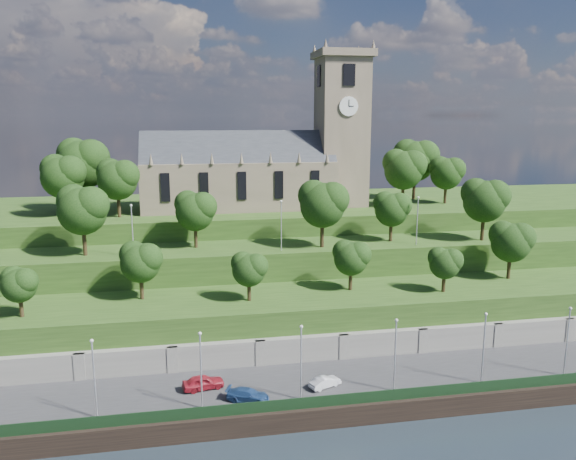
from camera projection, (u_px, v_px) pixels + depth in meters
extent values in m
plane|color=black|center=(326.00, 428.00, 55.77)|extent=(320.00, 320.00, 0.00)
cube|color=#2D2D30|center=(312.00, 390.00, 61.35)|extent=(160.00, 12.00, 2.00)
cube|color=black|center=(326.00, 418.00, 55.50)|extent=(160.00, 0.50, 2.20)
cube|color=#163218|center=(324.00, 401.00, 55.83)|extent=(160.00, 0.10, 1.20)
cube|color=slate|center=(301.00, 355.00, 66.83)|extent=(160.00, 2.00, 5.00)
cube|color=slate|center=(80.00, 375.00, 61.66)|extent=(1.20, 0.60, 5.00)
cube|color=slate|center=(173.00, 368.00, 63.42)|extent=(1.20, 0.60, 5.00)
cube|color=slate|center=(261.00, 361.00, 65.18)|extent=(1.20, 0.60, 5.00)
cube|color=slate|center=(344.00, 355.00, 66.94)|extent=(1.20, 0.60, 5.00)
cube|color=slate|center=(422.00, 348.00, 68.70)|extent=(1.20, 0.60, 5.00)
cube|color=slate|center=(497.00, 343.00, 70.47)|extent=(1.20, 0.60, 5.00)
cube|color=slate|center=(568.00, 337.00, 72.23)|extent=(1.20, 0.60, 5.00)
cube|color=#254316|center=(292.00, 325.00, 72.32)|extent=(160.00, 12.00, 8.00)
cube|color=#254316|center=(278.00, 285.00, 82.52)|extent=(160.00, 10.00, 12.00)
cube|color=#254316|center=(259.00, 244.00, 102.46)|extent=(160.00, 32.00, 15.00)
cube|color=#6B5D4B|center=(238.00, 184.00, 95.60)|extent=(32.00, 12.00, 8.00)
cube|color=#272A30|center=(238.00, 161.00, 94.79)|extent=(32.00, 10.18, 10.18)
cone|color=#6B5D4B|center=(151.00, 159.00, 86.37)|extent=(0.70, 0.70, 1.80)
cone|color=#6B5D4B|center=(182.00, 159.00, 87.19)|extent=(0.70, 0.70, 1.80)
cone|color=#6B5D4B|center=(212.00, 158.00, 88.01)|extent=(0.70, 0.70, 1.80)
cone|color=#6B5D4B|center=(241.00, 158.00, 88.83)|extent=(0.70, 0.70, 1.80)
cone|color=#6B5D4B|center=(271.00, 158.00, 89.65)|extent=(0.70, 0.70, 1.80)
cone|color=#6B5D4B|center=(299.00, 157.00, 90.47)|extent=(0.70, 0.70, 1.80)
cone|color=#6B5D4B|center=(327.00, 157.00, 91.30)|extent=(0.70, 0.70, 1.80)
cube|color=black|center=(165.00, 187.00, 87.52)|extent=(1.40, 0.25, 4.50)
cube|color=black|center=(204.00, 187.00, 88.58)|extent=(1.40, 0.25, 4.50)
cube|color=black|center=(242.00, 186.00, 89.64)|extent=(1.40, 0.25, 4.50)
cube|color=black|center=(279.00, 185.00, 90.69)|extent=(1.40, 0.25, 4.50)
cube|color=black|center=(315.00, 184.00, 91.75)|extent=(1.40, 0.25, 4.50)
cube|color=#6B5D4B|center=(341.00, 133.00, 97.06)|extent=(8.00, 8.00, 25.00)
cube|color=#6B5D4B|center=(343.00, 54.00, 94.44)|extent=(9.20, 9.20, 1.20)
cone|color=#6B5D4B|center=(326.00, 43.00, 89.64)|extent=(0.80, 0.80, 1.60)
cone|color=#6B5D4B|center=(314.00, 49.00, 97.35)|extent=(0.80, 0.80, 1.60)
cone|color=#6B5D4B|center=(373.00, 45.00, 91.05)|extent=(0.80, 0.80, 1.60)
cone|color=#6B5D4B|center=(359.00, 50.00, 98.76)|extent=(0.80, 0.80, 1.60)
cube|color=black|center=(349.00, 75.00, 91.23)|extent=(2.00, 0.25, 3.50)
cube|color=black|center=(336.00, 78.00, 99.09)|extent=(2.00, 0.25, 3.50)
cube|color=black|center=(319.00, 76.00, 94.44)|extent=(0.25, 2.00, 3.50)
cube|color=black|center=(365.00, 77.00, 95.88)|extent=(0.25, 2.00, 3.50)
cylinder|color=white|center=(349.00, 106.00, 92.19)|extent=(3.20, 0.30, 3.20)
cylinder|color=white|center=(365.00, 107.00, 96.89)|extent=(0.30, 3.20, 3.20)
cube|color=black|center=(349.00, 103.00, 91.92)|extent=(0.12, 0.05, 1.10)
cube|color=black|center=(351.00, 106.00, 92.09)|extent=(0.80, 0.05, 0.12)
cylinder|color=black|center=(21.00, 306.00, 63.74)|extent=(0.47, 0.47, 2.52)
sphere|color=black|center=(19.00, 285.00, 63.26)|extent=(3.92, 3.92, 3.92)
sphere|color=black|center=(25.00, 281.00, 62.90)|extent=(2.94, 2.94, 2.94)
sphere|color=black|center=(13.00, 278.00, 63.45)|extent=(2.75, 2.75, 2.75)
cylinder|color=black|center=(142.00, 287.00, 69.83)|extent=(0.50, 0.50, 3.16)
sphere|color=black|center=(140.00, 263.00, 69.22)|extent=(4.92, 4.92, 4.92)
sphere|color=black|center=(148.00, 258.00, 68.77)|extent=(3.69, 3.69, 3.69)
sphere|color=black|center=(133.00, 254.00, 69.47)|extent=(3.44, 3.44, 3.44)
cylinder|color=black|center=(249.00, 290.00, 69.30)|extent=(0.48, 0.48, 2.65)
sphere|color=black|center=(249.00, 270.00, 68.79)|extent=(4.12, 4.12, 4.12)
sphere|color=black|center=(256.00, 266.00, 68.41)|extent=(3.09, 3.09, 3.09)
sphere|color=black|center=(242.00, 263.00, 69.00)|extent=(2.89, 2.89, 2.89)
cylinder|color=black|center=(350.00, 279.00, 73.60)|extent=(0.49, 0.49, 2.86)
sphere|color=black|center=(351.00, 259.00, 73.05)|extent=(4.45, 4.45, 4.45)
sphere|color=black|center=(359.00, 254.00, 72.64)|extent=(3.34, 3.34, 3.34)
sphere|color=black|center=(344.00, 251.00, 73.27)|extent=(3.12, 3.12, 3.12)
cylinder|color=black|center=(444.00, 282.00, 72.80)|extent=(0.47, 0.47, 2.54)
sphere|color=black|center=(445.00, 264.00, 72.31)|extent=(3.95, 3.95, 3.95)
sphere|color=black|center=(452.00, 260.00, 71.95)|extent=(2.96, 2.96, 2.96)
sphere|color=black|center=(438.00, 257.00, 72.51)|extent=(2.76, 2.76, 2.76)
cylinder|color=black|center=(509.00, 266.00, 78.62)|extent=(0.52, 0.52, 3.51)
sphere|color=black|center=(511.00, 243.00, 77.94)|extent=(5.46, 5.46, 5.46)
sphere|color=black|center=(521.00, 238.00, 77.44)|extent=(4.10, 4.10, 4.10)
sphere|color=black|center=(503.00, 234.00, 78.21)|extent=(3.82, 3.82, 3.82)
cylinder|color=black|center=(84.00, 240.00, 75.27)|extent=(0.54, 0.54, 4.12)
sphere|color=black|center=(82.00, 211.00, 74.47)|extent=(6.41, 6.41, 6.41)
sphere|color=black|center=(91.00, 204.00, 73.89)|extent=(4.81, 4.81, 4.81)
sphere|color=black|center=(74.00, 201.00, 74.79)|extent=(4.49, 4.49, 4.49)
cylinder|color=black|center=(196.00, 235.00, 79.87)|extent=(0.52, 0.52, 3.52)
sphere|color=black|center=(195.00, 212.00, 79.19)|extent=(5.47, 5.47, 5.47)
sphere|color=black|center=(203.00, 206.00, 78.69)|extent=(4.11, 4.11, 4.11)
sphere|color=black|center=(188.00, 204.00, 79.46)|extent=(3.83, 3.83, 3.83)
cylinder|color=black|center=(322.00, 233.00, 80.05)|extent=(0.54, 0.54, 4.14)
sphere|color=black|center=(322.00, 205.00, 79.25)|extent=(6.44, 6.44, 6.44)
sphere|color=black|center=(333.00, 199.00, 78.66)|extent=(4.83, 4.83, 4.83)
sphere|color=black|center=(313.00, 196.00, 79.56)|extent=(4.50, 4.50, 4.50)
cylinder|color=black|center=(391.00, 230.00, 84.02)|extent=(0.50, 0.50, 3.22)
sphere|color=black|center=(392.00, 210.00, 83.40)|extent=(5.01, 5.01, 5.01)
sphere|color=black|center=(399.00, 205.00, 82.94)|extent=(3.76, 3.76, 3.76)
sphere|color=black|center=(385.00, 203.00, 83.64)|extent=(3.51, 3.51, 3.51)
cylinder|color=black|center=(483.00, 227.00, 84.44)|extent=(0.54, 0.54, 4.04)
sphere|color=black|center=(484.00, 201.00, 83.65)|extent=(6.29, 6.29, 6.29)
sphere|color=black|center=(495.00, 196.00, 83.08)|extent=(4.71, 4.71, 4.71)
sphere|color=black|center=(476.00, 193.00, 83.97)|extent=(4.40, 4.40, 4.40)
cylinder|color=black|center=(65.00, 203.00, 87.28)|extent=(0.55, 0.55, 4.18)
sphere|color=black|center=(62.00, 177.00, 86.47)|extent=(6.50, 6.50, 6.50)
sphere|color=black|center=(70.00, 171.00, 85.87)|extent=(4.88, 4.88, 4.88)
sphere|color=black|center=(55.00, 169.00, 86.79)|extent=(4.55, 4.55, 4.55)
cylinder|color=black|center=(85.00, 195.00, 93.32)|extent=(0.59, 0.59, 5.15)
sphere|color=black|center=(82.00, 165.00, 92.33)|extent=(8.01, 8.01, 8.01)
sphere|color=black|center=(91.00, 158.00, 91.60)|extent=(6.01, 6.01, 6.01)
sphere|color=black|center=(74.00, 155.00, 92.72)|extent=(5.61, 5.61, 5.61)
cylinder|color=black|center=(119.00, 205.00, 86.85)|extent=(0.53, 0.53, 3.91)
sphere|color=black|center=(117.00, 180.00, 86.09)|extent=(6.08, 6.08, 6.08)
sphere|color=black|center=(125.00, 175.00, 85.54)|extent=(4.56, 4.56, 4.56)
sphere|color=black|center=(110.00, 172.00, 86.39)|extent=(4.25, 4.25, 4.25)
cylinder|color=black|center=(403.00, 194.00, 97.06)|extent=(0.55, 0.55, 4.27)
sphere|color=black|center=(404.00, 170.00, 96.23)|extent=(6.65, 6.65, 6.65)
sphere|color=black|center=(413.00, 165.00, 95.63)|extent=(4.99, 4.99, 4.99)
sphere|color=black|center=(396.00, 162.00, 96.56)|extent=(4.65, 4.65, 4.65)
cylinder|color=black|center=(414.00, 186.00, 105.67)|extent=(0.57, 0.57, 4.84)
sphere|color=black|center=(415.00, 161.00, 104.73)|extent=(7.52, 7.52, 7.52)
sphere|color=black|center=(425.00, 156.00, 104.05)|extent=(5.64, 5.64, 5.64)
sphere|color=black|center=(407.00, 153.00, 105.10)|extent=(5.27, 5.27, 5.27)
cylinder|color=black|center=(445.00, 193.00, 100.61)|extent=(0.52, 0.52, 3.62)
sphere|color=black|center=(446.00, 174.00, 99.91)|extent=(5.63, 5.63, 5.63)
sphere|color=black|center=(454.00, 169.00, 99.40)|extent=(4.22, 4.22, 4.22)
sphere|color=black|center=(440.00, 167.00, 100.19)|extent=(3.94, 3.94, 3.94)
cylinder|color=#B2B2B7|center=(95.00, 380.00, 53.13)|extent=(0.16, 0.16, 7.75)
sphere|color=silver|center=(92.00, 341.00, 52.33)|extent=(0.36, 0.36, 0.36)
cylinder|color=#B2B2B7|center=(201.00, 372.00, 54.89)|extent=(0.16, 0.16, 7.75)
sphere|color=silver|center=(200.00, 334.00, 54.09)|extent=(0.36, 0.36, 0.36)
cylinder|color=#B2B2B7|center=(301.00, 364.00, 56.65)|extent=(0.16, 0.16, 7.75)
sphere|color=silver|center=(301.00, 327.00, 55.85)|extent=(0.36, 0.36, 0.36)
cylinder|color=#B2B2B7|center=(395.00, 357.00, 58.41)|extent=(0.16, 0.16, 7.75)
sphere|color=silver|center=(396.00, 320.00, 57.61)|extent=(0.36, 0.36, 0.36)
cylinder|color=#B2B2B7|center=(483.00, 349.00, 60.17)|extent=(0.16, 0.16, 7.75)
sphere|color=silver|center=(486.00, 314.00, 59.37)|extent=(0.36, 0.36, 0.36)
cylinder|color=#B2B2B7|center=(567.00, 343.00, 61.93)|extent=(0.16, 0.16, 7.75)
sphere|color=silver|center=(570.00, 308.00, 61.13)|extent=(0.36, 0.36, 0.36)
cylinder|color=#B2B2B7|center=(133.00, 232.00, 74.22)|extent=(0.16, 0.16, 6.82)
sphere|color=silver|center=(131.00, 205.00, 73.51)|extent=(0.36, 0.36, 0.36)
cylinder|color=#B2B2B7|center=(281.00, 226.00, 77.74)|extent=(0.16, 0.16, 6.82)
sphere|color=silver|center=(281.00, 201.00, 77.04)|extent=(0.36, 0.36, 0.36)
cylinder|color=#B2B2B7|center=(417.00, 222.00, 81.26)|extent=(0.16, 0.16, 6.82)
sphere|color=silver|center=(418.00, 198.00, 80.56)|extent=(0.36, 0.36, 0.36)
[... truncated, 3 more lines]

